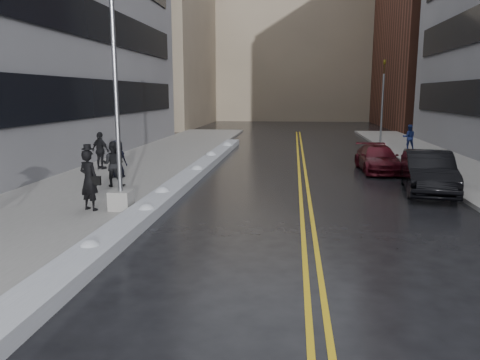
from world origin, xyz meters
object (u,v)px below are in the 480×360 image
(pedestrian_d, at_px, (101,151))
(lamppost, at_px, (118,134))
(fire_hydrant, at_px, (448,165))
(traffic_signal, at_px, (383,98))
(pedestrian_east, at_px, (409,137))
(car_maroon, at_px, (378,159))
(pedestrian_b, at_px, (114,164))
(pedestrian_fedora, at_px, (89,180))
(car_black, at_px, (428,172))
(pedestrian_c, at_px, (118,159))

(pedestrian_d, bearing_deg, lamppost, 141.07)
(fire_hydrant, bearing_deg, lamppost, -146.96)
(lamppost, relative_size, traffic_signal, 1.27)
(pedestrian_east, distance_m, car_maroon, 8.65)
(fire_hydrant, bearing_deg, pedestrian_b, -162.42)
(pedestrian_fedora, relative_size, car_black, 0.40)
(pedestrian_east, xyz_separation_m, car_black, (-2.26, -12.84, -0.18))
(pedestrian_fedora, bearing_deg, traffic_signal, -98.19)
(pedestrian_c, bearing_deg, pedestrian_d, -36.97)
(pedestrian_b, relative_size, car_black, 0.37)
(fire_hydrant, relative_size, traffic_signal, 0.12)
(pedestrian_d, distance_m, pedestrian_east, 19.23)
(pedestrian_d, bearing_deg, pedestrian_b, 143.19)
(pedestrian_fedora, bearing_deg, pedestrian_b, -57.96)
(pedestrian_fedora, height_order, car_maroon, pedestrian_fedora)
(pedestrian_b, xyz_separation_m, car_maroon, (11.06, 5.77, -0.41))
(lamppost, bearing_deg, fire_hydrant, 33.04)
(pedestrian_b, distance_m, pedestrian_east, 19.89)
(pedestrian_fedora, relative_size, pedestrian_b, 1.08)
(lamppost, height_order, car_black, lamppost)
(fire_hydrant, distance_m, pedestrian_fedora, 15.56)
(pedestrian_c, height_order, car_maroon, pedestrian_c)
(pedestrian_fedora, height_order, pedestrian_b, pedestrian_fedora)
(lamppost, bearing_deg, pedestrian_d, 116.79)
(fire_hydrant, distance_m, pedestrian_b, 14.61)
(lamppost, distance_m, pedestrian_east, 21.58)
(pedestrian_d, bearing_deg, car_black, -168.03)
(lamppost, distance_m, pedestrian_b, 4.21)
(lamppost, relative_size, car_black, 1.59)
(pedestrian_c, distance_m, car_black, 12.73)
(pedestrian_d, xyz_separation_m, car_black, (14.33, -3.13, -0.25))
(pedestrian_fedora, bearing_deg, pedestrian_east, -106.30)
(pedestrian_fedora, xyz_separation_m, pedestrian_d, (-2.92, 7.79, -0.06))
(pedestrian_fedora, distance_m, car_black, 12.33)
(pedestrian_c, bearing_deg, pedestrian_b, 121.09)
(pedestrian_east, bearing_deg, car_maroon, 72.03)
(fire_hydrant, relative_size, pedestrian_c, 0.45)
(pedestrian_b, xyz_separation_m, car_black, (12.10, 0.92, -0.25))
(lamppost, bearing_deg, car_black, 23.27)
(pedestrian_east, height_order, car_black, pedestrian_east)
(pedestrian_east, bearing_deg, pedestrian_b, 48.27)
(fire_hydrant, height_order, pedestrian_c, pedestrian_c)
(pedestrian_b, height_order, pedestrian_east, pedestrian_b)
(fire_hydrant, distance_m, car_black, 3.95)
(traffic_signal, bearing_deg, fire_hydrant, -87.95)
(pedestrian_fedora, height_order, pedestrian_east, pedestrian_fedora)
(traffic_signal, relative_size, pedestrian_east, 3.68)
(traffic_signal, xyz_separation_m, pedestrian_fedora, (-12.74, -22.15, -2.30))
(traffic_signal, distance_m, pedestrian_d, 21.38)
(lamppost, relative_size, pedestrian_b, 4.30)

